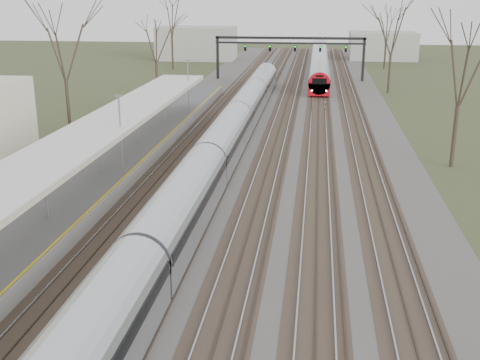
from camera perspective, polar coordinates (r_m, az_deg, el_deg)
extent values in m
cube|color=#474442|center=(57.45, 2.93, 5.35)|extent=(24.00, 160.00, 0.10)
cube|color=#4C3828|center=(58.19, -3.00, 5.54)|extent=(2.60, 160.00, 0.06)
cube|color=gray|center=(58.30, -3.69, 5.62)|extent=(0.07, 160.00, 0.12)
cube|color=gray|center=(58.05, -2.30, 5.59)|extent=(0.07, 160.00, 0.12)
cube|color=#4C3828|center=(57.68, 0.44, 5.46)|extent=(2.60, 160.00, 0.06)
cube|color=gray|center=(57.75, -0.27, 5.55)|extent=(0.07, 160.00, 0.12)
cube|color=gray|center=(57.58, 1.16, 5.51)|extent=(0.07, 160.00, 0.12)
cube|color=#4C3828|center=(57.38, 3.93, 5.36)|extent=(2.60, 160.00, 0.06)
cube|color=gray|center=(57.41, 3.21, 5.45)|extent=(0.07, 160.00, 0.12)
cube|color=gray|center=(57.33, 4.65, 5.40)|extent=(0.07, 160.00, 0.12)
cube|color=#4C3828|center=(57.29, 7.44, 5.23)|extent=(2.60, 160.00, 0.06)
cube|color=gray|center=(57.27, 6.72, 5.33)|extent=(0.07, 160.00, 0.12)
cube|color=gray|center=(57.28, 8.16, 5.27)|extent=(0.07, 160.00, 0.12)
cube|color=#4C3828|center=(57.41, 10.95, 5.09)|extent=(2.60, 160.00, 0.06)
cube|color=gray|center=(57.36, 10.23, 5.19)|extent=(0.07, 160.00, 0.12)
cube|color=gray|center=(57.45, 11.67, 5.12)|extent=(0.07, 160.00, 0.12)
cube|color=#9E9B93|center=(42.34, -11.26, 1.27)|extent=(3.50, 69.00, 1.00)
cylinder|color=slate|center=(31.57, -17.94, -1.02)|extent=(0.14, 0.14, 3.00)
cylinder|color=slate|center=(38.65, -13.04, 2.68)|extent=(0.14, 0.14, 3.00)
cylinder|color=slate|center=(46.02, -9.67, 5.21)|extent=(0.14, 0.14, 3.00)
cylinder|color=slate|center=(53.58, -7.22, 7.03)|extent=(0.14, 0.14, 3.00)
cube|color=silver|center=(37.38, -13.72, 4.59)|extent=(4.10, 50.00, 0.12)
cube|color=beige|center=(37.42, -13.70, 4.34)|extent=(4.10, 50.00, 0.25)
cube|color=black|center=(87.66, -2.13, 11.48)|extent=(0.35, 0.35, 6.00)
cube|color=black|center=(86.73, 11.62, 11.08)|extent=(0.35, 0.35, 6.00)
cube|color=black|center=(86.34, 4.76, 13.27)|extent=(21.00, 0.35, 0.35)
cube|color=black|center=(86.39, 4.75, 12.81)|extent=(21.00, 0.25, 0.25)
cube|color=black|center=(86.76, 0.50, 12.42)|extent=(0.32, 0.22, 0.85)
sphere|color=#0CFF19|center=(86.60, 0.49, 12.58)|extent=(0.16, 0.16, 0.16)
cube|color=black|center=(86.42, 2.86, 12.38)|extent=(0.32, 0.22, 0.85)
sphere|color=#0CFF19|center=(86.26, 2.86, 12.54)|extent=(0.16, 0.16, 0.16)
cube|color=black|center=(86.22, 5.24, 12.32)|extent=(0.32, 0.22, 0.85)
sphere|color=#0CFF19|center=(86.06, 5.24, 12.48)|extent=(0.16, 0.16, 0.16)
cube|color=black|center=(86.16, 7.62, 12.24)|extent=(0.32, 0.22, 0.85)
sphere|color=#0CFF19|center=(86.00, 7.62, 12.40)|extent=(0.16, 0.16, 0.16)
cube|color=black|center=(86.24, 9.99, 12.14)|extent=(0.32, 0.22, 0.85)
sphere|color=#0CFF19|center=(86.08, 10.01, 12.29)|extent=(0.16, 0.16, 0.16)
cylinder|color=#2D231C|center=(54.27, -15.96, 6.60)|extent=(0.30, 0.30, 4.95)
cylinder|color=#2D231C|center=(45.20, 19.65, 3.89)|extent=(0.30, 0.30, 4.50)
cube|color=#B7BAC2|center=(45.31, -1.45, 3.45)|extent=(2.55, 75.00, 1.60)
cylinder|color=#B7BAC2|center=(45.15, -1.46, 4.25)|extent=(2.60, 74.70, 2.60)
cube|color=black|center=(45.13, -1.46, 4.37)|extent=(2.62, 74.40, 0.55)
cube|color=black|center=(45.54, -1.45, 2.32)|extent=(1.80, 74.00, 0.35)
cube|color=#B7BAC2|center=(101.82, 7.54, 11.09)|extent=(2.55, 60.00, 1.60)
cylinder|color=#B7BAC2|center=(101.75, 7.55, 11.45)|extent=(2.60, 59.70, 2.60)
cube|color=black|center=(101.74, 7.56, 11.51)|extent=(2.62, 59.40, 0.55)
cube|color=#B90A15|center=(72.17, 7.51, 8.50)|extent=(2.55, 0.50, 1.50)
cylinder|color=#B90A15|center=(72.11, 7.53, 9.06)|extent=(2.60, 0.60, 2.60)
cube|color=black|center=(71.80, 7.54, 9.27)|extent=(1.70, 0.12, 0.70)
sphere|color=white|center=(71.99, 6.82, 8.43)|extent=(0.22, 0.22, 0.22)
sphere|color=white|center=(71.99, 8.19, 8.38)|extent=(0.22, 0.22, 0.22)
cube|color=black|center=(101.92, 7.52, 10.57)|extent=(1.80, 59.00, 0.35)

